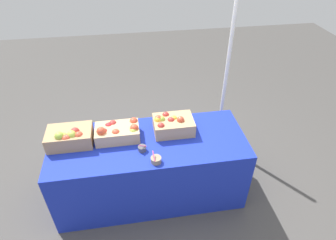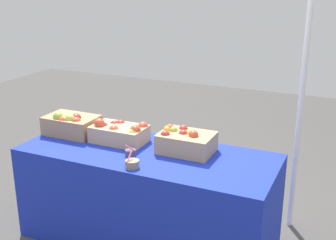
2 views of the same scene
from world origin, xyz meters
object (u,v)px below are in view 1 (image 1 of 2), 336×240
apple_crate_right (172,124)px  sample_bowl_mid (156,160)px  apple_crate_middle (117,132)px  tent_pole (226,79)px  sample_bowl_near (142,148)px  apple_crate_left (70,137)px

apple_crate_right → sample_bowl_mid: (-0.21, -0.41, -0.05)m
apple_crate_middle → tent_pole: 1.40m
sample_bowl_near → sample_bowl_mid: bearing=-57.2°
apple_crate_right → sample_bowl_near: size_ratio=4.13×
apple_crate_right → tent_pole: (0.72, 0.56, 0.14)m
apple_crate_left → apple_crate_middle: bearing=2.4°
sample_bowl_mid → tent_pole: bearing=46.1°
apple_crate_left → apple_crate_right: apple_crate_left is taller
apple_crate_right → sample_bowl_mid: size_ratio=3.62×
sample_bowl_near → sample_bowl_mid: sample_bowl_mid is taller
apple_crate_left → apple_crate_right: 0.98m
apple_crate_middle → sample_bowl_near: size_ratio=4.41×
apple_crate_right → tent_pole: 0.92m
apple_crate_right → tent_pole: size_ratio=0.20×
apple_crate_left → tent_pole: size_ratio=0.22×
sample_bowl_near → apple_crate_middle: bearing=135.6°
apple_crate_left → sample_bowl_near: apple_crate_left is taller
apple_crate_right → apple_crate_left: bearing=-177.3°
apple_crate_middle → apple_crate_left: bearing=-177.6°
apple_crate_left → apple_crate_middle: (0.44, 0.02, -0.01)m
sample_bowl_near → tent_pole: tent_pole is taller
apple_crate_middle → apple_crate_right: same height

